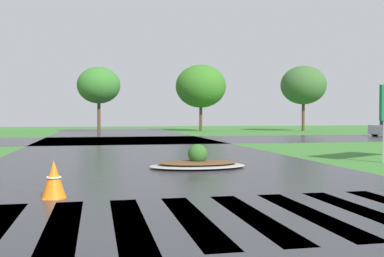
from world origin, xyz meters
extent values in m
cube|color=#2B2B30|center=(0.00, 10.00, 0.00)|extent=(10.23, 80.00, 0.01)
cube|color=#2B2B30|center=(0.00, 25.21, 0.00)|extent=(90.00, 9.21, 0.01)
cube|color=white|center=(-2.25, 3.87, 0.00)|extent=(0.45, 3.38, 0.01)
cube|color=white|center=(-1.35, 3.87, 0.00)|extent=(0.45, 3.38, 0.01)
cube|color=white|center=(-0.45, 3.87, 0.00)|extent=(0.45, 3.38, 0.01)
cube|color=white|center=(0.45, 3.87, 0.00)|extent=(0.45, 3.38, 0.01)
cube|color=white|center=(1.35, 3.87, 0.00)|extent=(0.45, 3.38, 0.01)
cube|color=white|center=(2.25, 3.87, 0.00)|extent=(0.45, 3.38, 0.01)
ellipsoid|color=#9E9B93|center=(1.01, 10.13, 0.06)|extent=(2.75, 1.69, 0.12)
ellipsoid|color=brown|center=(1.01, 10.13, 0.15)|extent=(2.26, 1.39, 0.10)
sphere|color=#2D6023|center=(1.01, 10.13, 0.40)|extent=(0.56, 0.56, 0.56)
cylinder|color=black|center=(17.80, 27.02, 0.32)|extent=(0.66, 0.28, 0.64)
cone|color=orange|center=(-2.55, 5.99, 0.34)|extent=(0.44, 0.44, 0.69)
torus|color=white|center=(-2.55, 5.99, 0.38)|extent=(0.27, 0.27, 0.04)
cube|color=orange|center=(-2.55, 5.99, 0.01)|extent=(0.36, 0.36, 0.03)
cylinder|color=#4C3823|center=(-1.57, 38.60, 1.41)|extent=(0.28, 0.28, 2.82)
ellipsoid|color=#347129|center=(-1.57, 38.60, 4.14)|extent=(3.76, 3.76, 3.20)
cylinder|color=#4C3823|center=(7.91, 39.90, 1.29)|extent=(0.28, 0.28, 2.58)
ellipsoid|color=#336F21|center=(7.91, 39.90, 4.25)|extent=(4.77, 4.77, 4.05)
cylinder|color=#4C3823|center=(17.58, 38.26, 1.44)|extent=(0.28, 0.28, 2.87)
ellipsoid|color=#365F2D|center=(17.58, 38.26, 4.39)|extent=(4.33, 4.33, 3.68)
camera|label=1|loc=(-1.79, -2.53, 1.49)|focal=43.00mm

